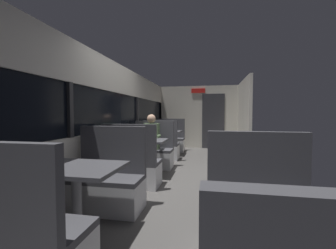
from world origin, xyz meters
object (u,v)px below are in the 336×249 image
dining_table_near_window (76,176)px  bench_mid_window_facing_end (132,168)px  dining_table_mid_window (144,145)px  bench_far_window_facing_end (161,148)px  dining_table_front_aisle (286,219)px  bench_front_aisle_facing_entry (259,217)px  bench_near_window_facing_entry (108,184)px  bench_mid_window_facing_entry (153,153)px  dining_table_far_window (166,134)px  bench_far_window_facing_entry (170,141)px  seated_passenger (152,145)px  bench_near_window_facing_end (19,246)px

dining_table_near_window → bench_mid_window_facing_end: bearing=90.0°
dining_table_mid_window → bench_mid_window_facing_end: bearing=-90.0°
bench_mid_window_facing_end → bench_far_window_facing_end: (0.00, 2.34, 0.00)m
dining_table_front_aisle → bench_front_aisle_facing_entry: (0.00, 0.70, -0.31)m
bench_near_window_facing_entry → dining_table_front_aisle: bench_near_window_facing_entry is taller
bench_mid_window_facing_entry → dining_table_far_window: 1.67m
bench_mid_window_facing_entry → dining_table_mid_window: bearing=-90.0°
bench_far_window_facing_entry → dining_table_far_window: bearing=-90.0°
bench_mid_window_facing_end → seated_passenger: seated_passenger is taller
bench_near_window_facing_end → seated_passenger: 3.68m
bench_mid_window_facing_end → seated_passenger: bearing=90.0°
dining_table_near_window → bench_far_window_facing_end: 4.00m
bench_mid_window_facing_entry → bench_far_window_facing_entry: same height
bench_mid_window_facing_entry → bench_far_window_facing_end: same height
dining_table_near_window → dining_table_mid_window: (0.00, 2.34, 0.00)m
bench_far_window_facing_entry → seated_passenger: size_ratio=0.87×
dining_table_far_window → bench_far_window_facing_entry: size_ratio=0.82×
bench_near_window_facing_end → bench_near_window_facing_entry: 1.40m
dining_table_mid_window → bench_mid_window_facing_entry: 0.77m
bench_near_window_facing_end → bench_front_aisle_facing_entry: 1.96m
dining_table_near_window → bench_near_window_facing_entry: size_ratio=0.82×
bench_far_window_facing_entry → dining_table_front_aisle: size_ratio=1.22×
dining_table_near_window → dining_table_far_window: (0.00, 4.69, 0.00)m
bench_near_window_facing_end → bench_far_window_facing_end: same height
dining_table_front_aisle → seated_passenger: (-1.79, 3.57, -0.10)m
bench_mid_window_facing_entry → bench_front_aisle_facing_entry: (1.79, -2.94, 0.00)m
bench_front_aisle_facing_entry → bench_far_window_facing_end: bearing=114.7°
dining_table_near_window → bench_near_window_facing_end: (0.00, -0.70, -0.31)m
dining_table_near_window → dining_table_mid_window: bearing=90.0°
bench_far_window_facing_entry → bench_mid_window_facing_end: bearing=-90.0°
bench_mid_window_facing_end → dining_table_far_window: (0.00, 3.04, 0.31)m
dining_table_near_window → dining_table_front_aisle: bearing=-18.5°
bench_far_window_facing_end → bench_front_aisle_facing_entry: same height
bench_mid_window_facing_entry → seated_passenger: (0.00, -0.07, 0.21)m
bench_near_window_facing_end → dining_table_far_window: size_ratio=1.22×
bench_mid_window_facing_end → bench_near_window_facing_entry: bearing=-90.0°
bench_mid_window_facing_end → dining_table_far_window: bench_mid_window_facing_end is taller
bench_mid_window_facing_entry → seated_passenger: 0.22m
bench_mid_window_facing_entry → bench_far_window_facing_entry: (0.00, 2.34, 0.00)m
dining_table_far_window → bench_front_aisle_facing_entry: 4.93m
bench_mid_window_facing_entry → dining_table_front_aisle: size_ratio=1.22×
dining_table_mid_window → dining_table_far_window: 2.34m
bench_near_window_facing_end → dining_table_far_window: 5.40m
dining_table_mid_window → bench_front_aisle_facing_entry: bearing=-51.4°
bench_near_window_facing_end → dining_table_front_aisle: bench_near_window_facing_end is taller
bench_near_window_facing_end → bench_mid_window_facing_end: same height
bench_near_window_facing_end → dining_table_mid_window: bearing=90.0°
dining_table_near_window → dining_table_front_aisle: 1.89m
dining_table_near_window → bench_far_window_facing_entry: (0.00, 5.39, -0.31)m
dining_table_mid_window → bench_front_aisle_facing_entry: (1.79, -2.24, -0.31)m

